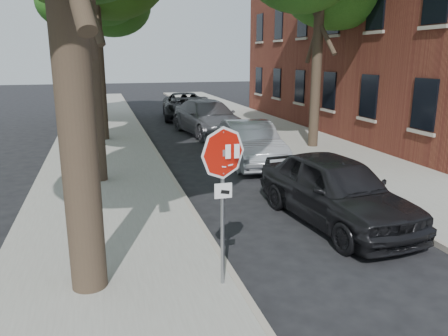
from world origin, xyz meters
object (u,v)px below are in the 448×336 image
object	(u,v)px
stop_sign	(223,176)
car_c	(208,118)
car_b	(250,143)
car_d	(185,106)
car_a	(335,189)

from	to	relation	value
stop_sign	car_c	world-z (taller)	stop_sign
car_b	car_c	size ratio (longest dim) A/B	0.80
car_c	car_d	size ratio (longest dim) A/B	1.01
car_d	car_b	bearing A→B (deg)	-83.34
car_b	stop_sign	bearing A→B (deg)	-108.10
car_a	stop_sign	bearing A→B (deg)	-151.42
stop_sign	car_a	bearing A→B (deg)	34.33
car_a	car_c	world-z (taller)	car_c
car_b	car_c	distance (m)	6.30
car_a	car_b	world-z (taller)	car_a
car_c	car_d	bearing A→B (deg)	82.39
stop_sign	car_b	bearing A→B (deg)	68.10
stop_sign	car_c	bearing A→B (deg)	77.18
stop_sign	car_b	world-z (taller)	stop_sign
car_a	car_c	bearing A→B (deg)	84.25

